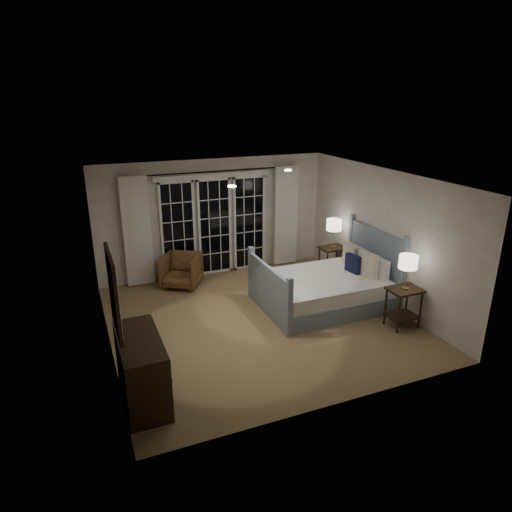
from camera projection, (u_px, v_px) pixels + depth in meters
name	position (u px, v px, depth m)	size (l,w,h in m)	color
floor	(259.00, 320.00, 8.02)	(5.00, 5.00, 0.00)	olive
ceiling	(259.00, 178.00, 7.18)	(5.00, 5.00, 0.00)	white
wall_left	(103.00, 275.00, 6.70)	(0.02, 5.00, 2.50)	silver
wall_right	(382.00, 236.00, 8.50)	(0.02, 5.00, 2.50)	silver
wall_back	(214.00, 217.00, 9.78)	(5.00, 0.02, 2.50)	silver
wall_front	(340.00, 317.00, 5.43)	(5.00, 0.02, 2.50)	silver
french_doors	(215.00, 225.00, 9.80)	(2.50, 0.04, 2.20)	black
curtain_rod	(214.00, 171.00, 9.35)	(0.03, 0.03, 3.50)	black
curtain_left	(137.00, 232.00, 9.11)	(0.55, 0.10, 2.25)	white
curtain_right	(285.00, 216.00, 10.30)	(0.55, 0.10, 2.25)	white
downlight_a	(288.00, 170.00, 7.99)	(0.12, 0.12, 0.01)	white
downlight_b	(232.00, 186.00, 6.62)	(0.12, 0.12, 0.01)	white
bed	(326.00, 288.00, 8.52)	(2.30, 1.65, 1.34)	gray
nightstand_left	(404.00, 301.00, 7.67)	(0.54, 0.43, 0.70)	black
nightstand_right	(332.00, 257.00, 9.76)	(0.52, 0.42, 0.68)	black
lamp_left	(408.00, 262.00, 7.43)	(0.30, 0.30, 0.59)	tan
lamp_right	(334.00, 225.00, 9.52)	(0.31, 0.31, 0.61)	tan
armchair	(181.00, 270.00, 9.35)	(0.72, 0.74, 0.68)	brown
dresser	(142.00, 369.00, 5.82)	(0.53, 1.25, 0.88)	black
mirror	(114.00, 293.00, 5.37)	(0.05, 0.85, 1.00)	black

